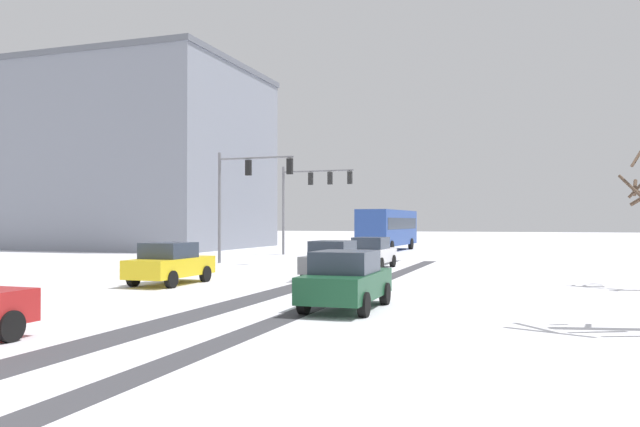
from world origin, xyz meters
The scene contains 11 objects.
wheel_track_left_lane centered at (3.28, 16.43, 0.00)m, with size 0.76×36.15×0.01m, color #424247.
wheel_track_right_lane centered at (0.88, 16.43, 0.00)m, with size 1.14×36.15×0.01m, color #424247.
sidewalk_kerb_right centered at (9.63, 14.79, 0.06)m, with size 4.00×36.15×0.12m, color white.
traffic_signal_far_left centered at (-6.03, 38.78, 4.77)m, with size 5.56×0.53×6.50m.
traffic_signal_near_left centered at (-6.61, 28.84, 4.59)m, with size 4.81×0.44×6.50m.
car_white_lead centered at (1.28, 27.59, 0.82)m, with size 1.94×4.15×1.62m.
car_grey_second centered at (1.21, 21.20, 0.82)m, with size 1.89×4.13×1.62m.
car_yellow_cab_third centered at (-4.11, 17.02, 0.82)m, with size 1.86×4.11×1.62m.
car_dark_green_fourth centered at (4.30, 12.55, 0.82)m, with size 1.87×4.12×1.62m.
bus_oncoming centered at (-2.16, 47.23, 1.99)m, with size 2.94×11.08×3.38m.
office_building_far_left_block centered at (-30.38, 46.17, 8.33)m, with size 30.24×18.02×16.65m.
Camera 1 is at (9.15, -4.09, 2.42)m, focal length 35.15 mm.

